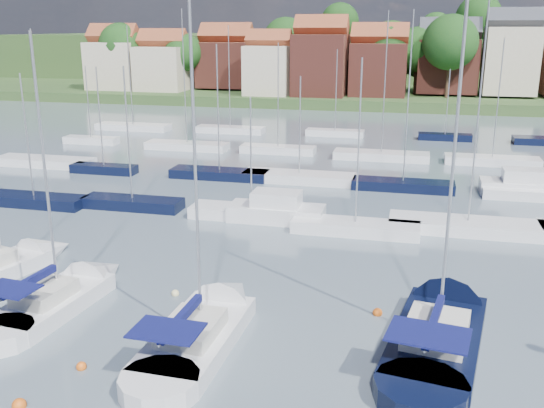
# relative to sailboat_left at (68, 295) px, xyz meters

# --- Properties ---
(ground) EXTENTS (260.00, 260.00, 0.00)m
(ground) POSITION_rel_sailboat_left_xyz_m (12.79, 35.79, -0.36)
(ground) COLOR #4E5D6B
(ground) RESTS_ON ground
(sailboat_left) EXTENTS (3.90, 11.10, 14.81)m
(sailboat_left) POSITION_rel_sailboat_left_xyz_m (0.00, 0.00, 0.00)
(sailboat_left) COLOR silver
(sailboat_left) RESTS_ON ground
(sailboat_centre) EXTENTS (3.52, 12.21, 16.45)m
(sailboat_centre) POSITION_rel_sailboat_left_xyz_m (8.21, -1.35, -0.01)
(sailboat_centre) COLOR silver
(sailboat_centre) RESTS_ON ground
(sailboat_navy) EXTENTS (5.73, 14.16, 18.95)m
(sailboat_navy) POSITION_rel_sailboat_left_xyz_m (18.90, 1.44, -0.01)
(sailboat_navy) COLOR black
(sailboat_navy) RESTS_ON ground
(sailboat_far) EXTENTS (5.04, 10.39, 13.38)m
(sailboat_far) POSITION_rel_sailboat_left_xyz_m (-5.49, 2.94, -0.02)
(sailboat_far) COLOR silver
(sailboat_far) RESTS_ON ground
(buoy_b) EXTENTS (0.54, 0.54, 0.54)m
(buoy_b) POSITION_rel_sailboat_left_xyz_m (3.25, -8.73, -0.36)
(buoy_b) COLOR #D85914
(buoy_b) RESTS_ON ground
(buoy_c) EXTENTS (0.44, 0.44, 0.44)m
(buoy_c) POSITION_rel_sailboat_left_xyz_m (4.10, -5.76, -0.36)
(buoy_c) COLOR #D85914
(buoy_c) RESTS_ON ground
(buoy_e) EXTENTS (0.49, 0.49, 0.49)m
(buoy_e) POSITION_rel_sailboat_left_xyz_m (15.82, 2.18, -0.36)
(buoy_e) COLOR #D85914
(buoy_e) RESTS_ON ground
(buoy_g) EXTENTS (0.42, 0.42, 0.42)m
(buoy_g) POSITION_rel_sailboat_left_xyz_m (5.15, 1.96, -0.36)
(buoy_g) COLOR beige
(buoy_g) RESTS_ON ground
(marina_field) EXTENTS (79.62, 41.41, 15.93)m
(marina_field) POSITION_rel_sailboat_left_xyz_m (14.70, 30.94, 0.07)
(marina_field) COLOR silver
(marina_field) RESTS_ON ground
(far_shore_town) EXTENTS (212.46, 90.00, 22.27)m
(far_shore_town) POSITION_rel_sailboat_left_xyz_m (15.02, 128.46, 4.25)
(far_shore_town) COLOR #3B5229
(far_shore_town) RESTS_ON ground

